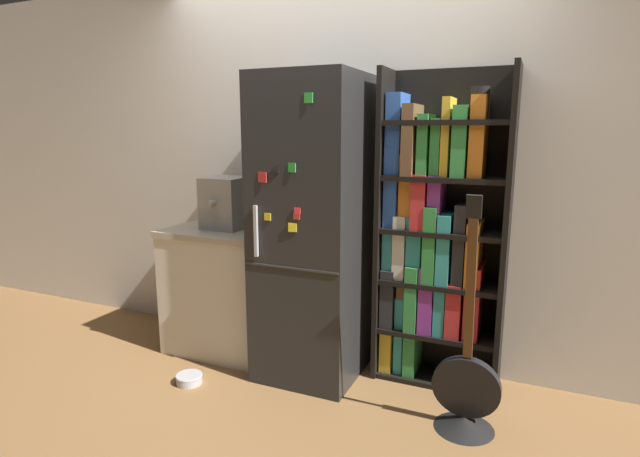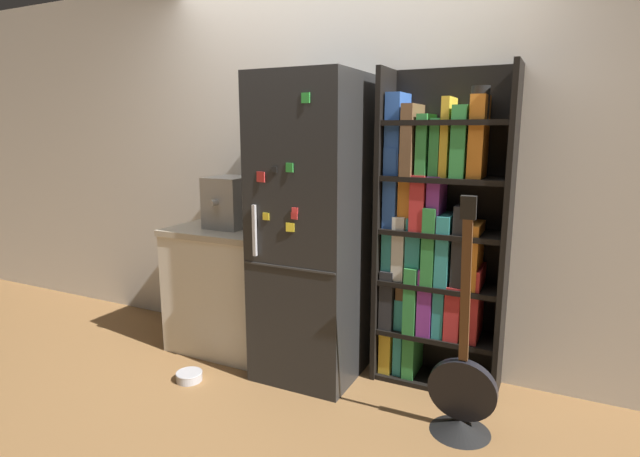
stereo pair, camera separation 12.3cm
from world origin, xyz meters
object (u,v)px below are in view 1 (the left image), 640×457
at_px(refrigerator, 314,229).
at_px(pet_bowl, 189,378).
at_px(bookshelf, 433,237).
at_px(guitar, 465,398).
at_px(espresso_machine, 228,203).

bearing_deg(refrigerator, pet_bowl, -141.89).
relative_size(refrigerator, bookshelf, 0.99).
bearing_deg(guitar, pet_bowl, -173.41).
bearing_deg(bookshelf, pet_bowl, -152.69).
distance_m(guitar, pet_bowl, 1.64).
bearing_deg(bookshelf, espresso_machine, -175.68).
xyz_separation_m(refrigerator, espresso_machine, (-0.70, 0.09, 0.12)).
xyz_separation_m(refrigerator, pet_bowl, (-0.63, -0.49, -0.90)).
bearing_deg(espresso_machine, bookshelf, 4.32).
height_order(bookshelf, espresso_machine, bookshelf).
bearing_deg(espresso_machine, pet_bowl, -83.42).
bearing_deg(espresso_machine, guitar, -13.10).
distance_m(bookshelf, guitar, 0.93).
bearing_deg(refrigerator, guitar, -17.12).
distance_m(refrigerator, guitar, 1.29).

